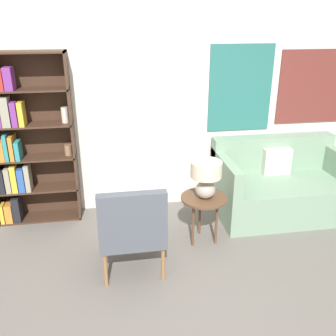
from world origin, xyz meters
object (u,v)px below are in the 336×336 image
at_px(couch, 280,187).
at_px(bookshelf, 19,142).
at_px(side_table, 204,202).
at_px(table_lamp, 206,176).
at_px(armchair, 132,226).

bearing_deg(couch, bookshelf, 174.49).
height_order(couch, side_table, couch).
bearing_deg(table_lamp, couch, 25.51).
height_order(armchair, table_lamp, table_lamp).
relative_size(armchair, table_lamp, 2.26).
relative_size(armchair, couch, 0.58).
relative_size(bookshelf, table_lamp, 4.85).
height_order(side_table, table_lamp, table_lamp).
relative_size(bookshelf, side_table, 3.68).
bearing_deg(table_lamp, armchair, -152.17).
xyz_separation_m(armchair, side_table, (0.82, 0.45, -0.05)).
distance_m(bookshelf, side_table, 2.25).
bearing_deg(side_table, table_lamp, -63.97).
distance_m(couch, table_lamp, 1.34).
distance_m(couch, side_table, 1.26).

